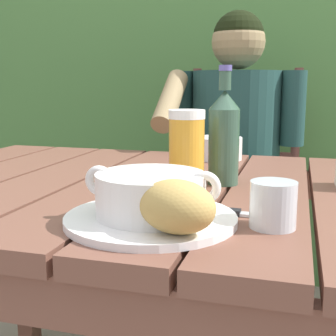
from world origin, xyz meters
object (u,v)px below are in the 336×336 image
at_px(person_eating, 233,152).
at_px(table_knife, 239,213).
at_px(chair_near_diner, 239,199).
at_px(beer_glass, 188,150).
at_px(water_glass_small, 273,205).
at_px(soup_bowl, 151,193).
at_px(serving_plate, 151,219).
at_px(beer_bottle, 224,136).
at_px(diner_bowl, 218,148).
at_px(bread_roll, 177,206).

height_order(person_eating, table_knife, person_eating).
bearing_deg(chair_near_diner, beer_glass, -89.79).
height_order(water_glass_small, table_knife, water_glass_small).
relative_size(chair_near_diner, soup_bowl, 4.54).
bearing_deg(table_knife, beer_glass, 127.86).
distance_m(person_eating, table_knife, 0.90).
bearing_deg(soup_bowl, person_eating, 90.21).
bearing_deg(soup_bowl, table_knife, 30.08).
bearing_deg(person_eating, serving_plate, -89.79).
bearing_deg(serving_plate, water_glass_small, 8.14).
relative_size(beer_glass, beer_bottle, 0.65).
bearing_deg(diner_bowl, person_eating, 90.50).
distance_m(chair_near_diner, serving_plate, 1.20).
xyz_separation_m(serving_plate, beer_bottle, (0.07, 0.31, 0.10)).
relative_size(soup_bowl, water_glass_small, 3.10).
bearing_deg(person_eating, table_knife, -81.47).
height_order(person_eating, bread_roll, person_eating).
relative_size(soup_bowl, table_knife, 1.54).
relative_size(soup_bowl, diner_bowl, 1.64).
bearing_deg(bread_roll, beer_bottle, 89.39).
height_order(beer_glass, table_knife, beer_glass).
relative_size(person_eating, table_knife, 8.30).
relative_size(beer_bottle, table_knife, 1.75).
height_order(beer_glass, beer_bottle, beer_bottle).
bearing_deg(diner_bowl, soup_bowl, -89.94).
bearing_deg(bread_roll, chair_near_diner, 92.87).
distance_m(table_knife, diner_bowl, 0.57).
distance_m(person_eating, beer_bottle, 0.68).
bearing_deg(beer_bottle, diner_bowl, 101.61).
relative_size(beer_glass, table_knife, 1.13).
xyz_separation_m(person_eating, beer_glass, (0.01, -0.73, 0.11)).
xyz_separation_m(beer_glass, diner_bowl, (-0.00, 0.39, -0.05)).
height_order(chair_near_diner, serving_plate, chair_near_diner).
bearing_deg(beer_glass, beer_bottle, 47.86).
bearing_deg(beer_glass, diner_bowl, 90.51).
distance_m(person_eating, soup_bowl, 0.97).
bearing_deg(table_knife, bread_roll, -114.97).
bearing_deg(table_knife, chair_near_diner, 96.82).
bearing_deg(water_glass_small, bread_roll, -141.90).
bearing_deg(water_glass_small, soup_bowl, -171.86).
bearing_deg(person_eating, water_glass_small, -78.52).
xyz_separation_m(soup_bowl, bread_roll, (0.06, -0.07, 0.00)).
bearing_deg(table_knife, serving_plate, -149.92).
xyz_separation_m(table_knife, diner_bowl, (-0.13, 0.56, 0.03)).
bearing_deg(diner_bowl, chair_near_diner, 90.00).
height_order(bread_roll, diner_bowl, bread_roll).
bearing_deg(table_knife, diner_bowl, 103.23).
relative_size(water_glass_small, diner_bowl, 0.53).
distance_m(chair_near_diner, diner_bowl, 0.61).
height_order(bread_roll, beer_glass, beer_glass).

